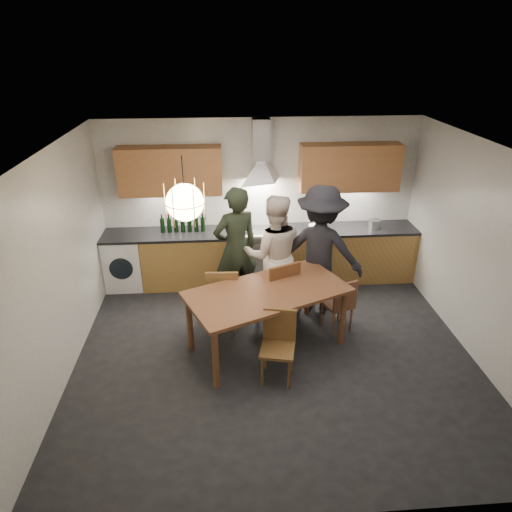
{
  "coord_description": "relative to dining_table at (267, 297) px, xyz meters",
  "views": [
    {
      "loc": [
        -0.6,
        -4.73,
        3.68
      ],
      "look_at": [
        -0.21,
        0.4,
        1.2
      ],
      "focal_mm": 32.0,
      "sensor_mm": 36.0,
      "label": 1
    }
  ],
  "objects": [
    {
      "name": "range_stove",
      "position": [
        0.08,
        1.79,
        -0.3
      ],
      "size": [
        0.9,
        0.6,
        0.92
      ],
      "color": "silver",
      "rests_on": "ground"
    },
    {
      "name": "wine_bottles",
      "position": [
        -1.16,
        1.84,
        0.31
      ],
      "size": [
        0.7,
        0.07,
        0.3
      ],
      "color": "black",
      "rests_on": "counter_run"
    },
    {
      "name": "chair_back_left",
      "position": [
        -0.56,
        0.44,
        -0.2
      ],
      "size": [
        0.44,
        0.44,
        0.94
      ],
      "rotation": [
        0.0,
        0.0,
        3.09
      ],
      "color": "brown",
      "rests_on": "ground"
    },
    {
      "name": "chair_back_right",
      "position": [
        1.02,
        0.27,
        -0.28
      ],
      "size": [
        0.46,
        0.46,
        0.79
      ],
      "rotation": [
        0.0,
        0.0,
        3.5
      ],
      "color": "brown",
      "rests_on": "ground"
    },
    {
      "name": "ground",
      "position": [
        0.08,
        -0.16,
        -0.74
      ],
      "size": [
        5.0,
        5.0,
        0.0
      ],
      "primitive_type": "plane",
      "color": "black",
      "rests_on": "ground"
    },
    {
      "name": "person_mid",
      "position": [
        0.18,
        0.91,
        0.15
      ],
      "size": [
        0.89,
        0.7,
        1.78
      ],
      "primitive_type": "imported",
      "rotation": [
        0.0,
        0.0,
        3.11
      ],
      "color": "beige",
      "rests_on": "ground"
    },
    {
      "name": "person_left",
      "position": [
        -0.35,
        1.07,
        0.19
      ],
      "size": [
        0.79,
        0.66,
        1.85
      ],
      "primitive_type": "imported",
      "rotation": [
        0.0,
        0.0,
        3.52
      ],
      "color": "black",
      "rests_on": "ground"
    },
    {
      "name": "chair_front",
      "position": [
        0.08,
        -0.56,
        -0.25
      ],
      "size": [
        0.47,
        0.47,
        0.86
      ],
      "rotation": [
        0.0,
        0.0,
        -0.23
      ],
      "color": "brown",
      "rests_on": "ground"
    },
    {
      "name": "counter_run",
      "position": [
        0.1,
        1.79,
        -0.29
      ],
      "size": [
        5.0,
        0.62,
        0.9
      ],
      "color": "#BC8D48",
      "rests_on": "ground"
    },
    {
      "name": "mixing_bowl",
      "position": [
        0.96,
        1.75,
        0.19
      ],
      "size": [
        0.28,
        0.28,
        0.07
      ],
      "primitive_type": "imported",
      "rotation": [
        0.0,
        0.0,
        0.03
      ],
      "color": "silver",
      "rests_on": "counter_run"
    },
    {
      "name": "stock_pot",
      "position": [
        1.9,
        1.77,
        0.23
      ],
      "size": [
        0.24,
        0.24,
        0.13
      ],
      "primitive_type": "cylinder",
      "rotation": [
        0.0,
        0.0,
        0.35
      ],
      "color": "silver",
      "rests_on": "counter_run"
    },
    {
      "name": "chair_back_mid",
      "position": [
        0.22,
        0.43,
        -0.16
      ],
      "size": [
        0.6,
        0.6,
        1.01
      ],
      "rotation": [
        0.0,
        0.0,
        3.54
      ],
      "color": "brown",
      "rests_on": "ground"
    },
    {
      "name": "person_right",
      "position": [
        0.83,
        0.87,
        0.21
      ],
      "size": [
        1.39,
        1.08,
        1.9
      ],
      "primitive_type": "imported",
      "rotation": [
        0.0,
        0.0,
        2.79
      ],
      "color": "black",
      "rests_on": "ground"
    },
    {
      "name": "room_shell",
      "position": [
        0.08,
        -0.16,
        0.97
      ],
      "size": [
        5.02,
        4.52,
        2.61
      ],
      "color": "white",
      "rests_on": "ground"
    },
    {
      "name": "dining_table",
      "position": [
        0.0,
        0.0,
        0.0
      ],
      "size": [
        2.21,
        1.71,
        0.84
      ],
      "rotation": [
        0.0,
        0.0,
        0.42
      ],
      "color": "brown",
      "rests_on": "ground"
    },
    {
      "name": "wall_fixtures",
      "position": [
        0.08,
        1.91,
        1.13
      ],
      "size": [
        4.3,
        0.54,
        1.1
      ],
      "color": "#BF7D49",
      "rests_on": "ground"
    },
    {
      "name": "pendant_lamp",
      "position": [
        -0.92,
        -0.26,
        1.36
      ],
      "size": [
        0.43,
        0.43,
        0.7
      ],
      "color": "black",
      "rests_on": "ground"
    }
  ]
}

